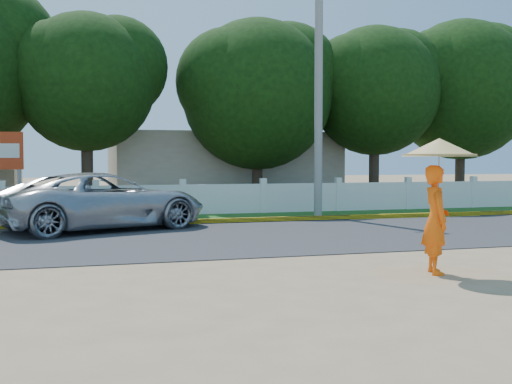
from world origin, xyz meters
TOP-DOWN VIEW (x-y plane):
  - ground at (0.00, 0.00)m, footprint 120.00×120.00m
  - road at (0.00, 4.50)m, footprint 60.00×7.00m
  - grass_verge at (0.00, 9.75)m, footprint 60.00×3.50m
  - curb at (0.00, 8.05)m, footprint 40.00×0.18m
  - fence at (0.00, 11.20)m, footprint 40.00×0.10m
  - building_near at (3.00, 18.00)m, footprint 10.00×6.00m
  - utility_pole at (4.45, 9.40)m, footprint 0.28×0.28m
  - vehicle at (-2.96, 7.25)m, footprint 6.47×4.65m
  - monk_with_parasol at (2.28, -1.51)m, footprint 1.31×1.31m
  - tree_row at (1.33, 14.20)m, footprint 33.34×6.74m

SIDE VIEW (x-z plane):
  - ground at x=0.00m, z-range 0.00..0.00m
  - road at x=0.00m, z-range 0.00..0.02m
  - grass_verge at x=0.00m, z-range 0.00..0.03m
  - curb at x=0.00m, z-range 0.00..0.16m
  - fence at x=0.00m, z-range 0.00..1.10m
  - vehicle at x=-2.96m, z-range 0.00..1.64m
  - monk_with_parasol at x=2.28m, z-range 0.36..2.74m
  - building_near at x=3.00m, z-range 0.00..3.20m
  - utility_pole at x=4.45m, z-range 0.00..8.96m
  - tree_row at x=1.33m, z-range 0.65..9.29m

